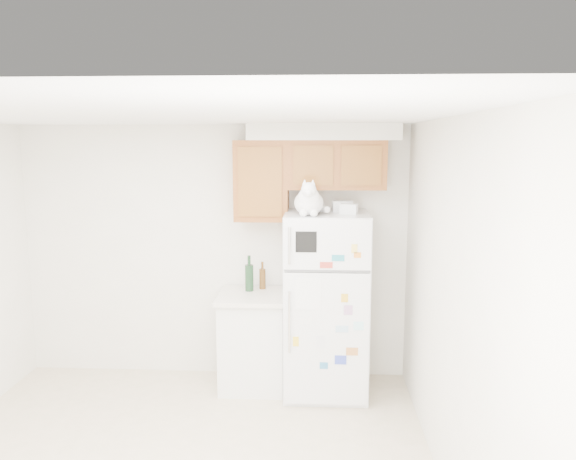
# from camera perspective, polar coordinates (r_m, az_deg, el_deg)

# --- Properties ---
(room_shell) EXTENTS (3.84, 4.04, 2.52)m
(room_shell) POSITION_cam_1_polar(r_m,az_deg,el_deg) (3.84, -10.60, -1.14)
(room_shell) COLOR white
(room_shell) RESTS_ON ground_plane
(refrigerator) EXTENTS (0.76, 0.78, 1.70)m
(refrigerator) POSITION_cam_1_polar(r_m,az_deg,el_deg) (5.25, 3.88, -7.49)
(refrigerator) COLOR white
(refrigerator) RESTS_ON ground_plane
(base_counter) EXTENTS (0.64, 0.64, 0.92)m
(base_counter) POSITION_cam_1_polar(r_m,az_deg,el_deg) (5.48, -3.55, -11.07)
(base_counter) COLOR white
(base_counter) RESTS_ON ground_plane
(cat) EXTENTS (0.32, 0.46, 0.33)m
(cat) POSITION_cam_1_polar(r_m,az_deg,el_deg) (4.90, 2.16, 2.92)
(cat) COLOR white
(cat) RESTS_ON refrigerator
(storage_box_back) EXTENTS (0.19, 0.14, 0.10)m
(storage_box_back) POSITION_cam_1_polar(r_m,az_deg,el_deg) (5.19, 5.53, 2.43)
(storage_box_back) COLOR white
(storage_box_back) RESTS_ON refrigerator
(storage_box_front) EXTENTS (0.17, 0.14, 0.09)m
(storage_box_front) POSITION_cam_1_polar(r_m,az_deg,el_deg) (5.03, 6.18, 2.15)
(storage_box_front) COLOR white
(storage_box_front) RESTS_ON refrigerator
(bottle_green) EXTENTS (0.08, 0.08, 0.34)m
(bottle_green) POSITION_cam_1_polar(r_m,az_deg,el_deg) (5.39, -3.96, -4.40)
(bottle_green) COLOR #19381E
(bottle_green) RESTS_ON base_counter
(bottle_amber) EXTENTS (0.06, 0.06, 0.27)m
(bottle_amber) POSITION_cam_1_polar(r_m,az_deg,el_deg) (5.47, -2.61, -4.62)
(bottle_amber) COLOR #593814
(bottle_amber) RESTS_ON base_counter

